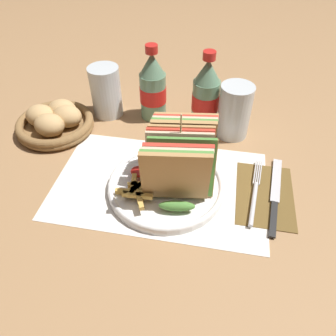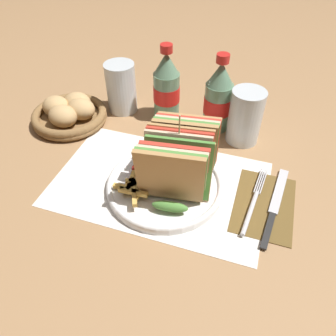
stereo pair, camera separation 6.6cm
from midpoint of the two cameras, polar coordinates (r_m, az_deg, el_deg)
ground_plane at (r=0.66m, az=3.97°, el=-5.19°), size 4.00×4.00×0.00m
placemat at (r=0.68m, az=1.32°, el=-2.80°), size 0.44×0.27×0.00m
plate_main at (r=0.67m, az=2.29°, el=-3.11°), size 0.24×0.24×0.02m
club_sandwich at (r=0.62m, az=5.22°, el=1.28°), size 0.13×0.18×0.16m
fries_pile at (r=0.64m, az=-2.31°, el=-3.14°), size 0.09×0.10×0.02m
ketchup_blob at (r=0.68m, az=-2.09°, el=-0.27°), size 0.04×0.03×0.01m
napkin at (r=0.68m, az=19.11°, el=-6.11°), size 0.11×0.17×0.00m
fork at (r=0.66m, az=17.28°, el=-6.49°), size 0.03×0.19×0.01m
knife at (r=0.68m, az=20.79°, el=-6.39°), size 0.04×0.22×0.00m
coke_bottle_near at (r=0.84m, az=2.06°, el=13.79°), size 0.07×0.07×0.19m
coke_bottle_far at (r=0.81m, az=11.11°, el=11.75°), size 0.07×0.07×0.19m
glass_near at (r=0.79m, az=15.69°, el=8.50°), size 0.08×0.08×0.13m
glass_far at (r=0.88m, az=-5.96°, el=13.66°), size 0.08×0.08×0.13m
bread_basket at (r=0.87m, az=-14.67°, el=9.06°), size 0.19×0.19×0.07m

